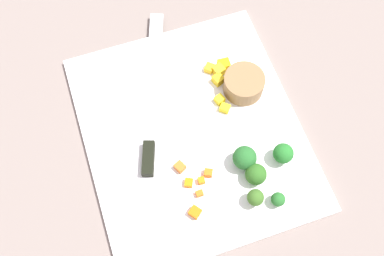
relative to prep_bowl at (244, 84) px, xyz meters
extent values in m
plane|color=gray|center=(0.05, -0.12, -0.03)|extent=(4.00, 4.00, 0.00)
cube|color=white|center=(0.05, -0.12, -0.03)|extent=(0.45, 0.39, 0.01)
cylinder|color=olive|center=(0.00, 0.00, 0.00)|extent=(0.08, 0.08, 0.04)
cube|color=silver|center=(-0.13, -0.14, -0.02)|extent=(0.19, 0.09, 0.00)
cube|color=black|center=(0.08, -0.21, -0.01)|extent=(0.07, 0.04, 0.02)
cube|color=orange|center=(0.17, -0.15, -0.01)|extent=(0.01, 0.01, 0.01)
cube|color=orange|center=(0.15, -0.14, -0.01)|extent=(0.01, 0.01, 0.01)
cube|color=orange|center=(0.11, -0.16, -0.01)|extent=(0.02, 0.02, 0.01)
cube|color=orange|center=(0.14, -0.12, -0.01)|extent=(0.02, 0.02, 0.01)
cube|color=orange|center=(0.15, -0.16, -0.01)|extent=(0.02, 0.02, 0.01)
cube|color=orange|center=(0.20, -0.16, -0.01)|extent=(0.02, 0.02, 0.01)
cube|color=yellow|center=(-0.03, -0.04, -0.01)|extent=(0.02, 0.02, 0.02)
cube|color=yellow|center=(-0.05, -0.03, -0.01)|extent=(0.02, 0.03, 0.02)
cube|color=yellow|center=(-0.06, -0.05, -0.01)|extent=(0.02, 0.02, 0.01)
cube|color=yellow|center=(0.01, -0.05, -0.01)|extent=(0.02, 0.02, 0.01)
cube|color=yellow|center=(0.03, -0.05, -0.01)|extent=(0.02, 0.02, 0.01)
cube|color=yellow|center=(-0.06, -0.02, -0.01)|extent=(0.02, 0.02, 0.02)
cylinder|color=#91B25E|center=(0.22, -0.03, -0.01)|extent=(0.01, 0.01, 0.01)
sphere|color=#286A29|center=(0.22, -0.03, 0.00)|extent=(0.02, 0.02, 0.02)
cylinder|color=#84AD5B|center=(0.15, 0.01, -0.01)|extent=(0.01, 0.01, 0.01)
sphere|color=#257329|center=(0.15, 0.01, 0.00)|extent=(0.04, 0.04, 0.04)
cylinder|color=#82C258|center=(0.14, -0.05, -0.01)|extent=(0.01, 0.01, 0.01)
sphere|color=#256629|center=(0.14, -0.05, 0.01)|extent=(0.04, 0.04, 0.04)
cylinder|color=#95C26A|center=(0.17, -0.05, -0.01)|extent=(0.01, 0.01, 0.01)
sphere|color=#2D6320|center=(0.17, -0.05, 0.00)|extent=(0.04, 0.04, 0.04)
cylinder|color=#8EAB5D|center=(0.21, -0.06, -0.01)|extent=(0.01, 0.01, 0.02)
sphere|color=#3A6623|center=(0.21, -0.06, 0.00)|extent=(0.03, 0.03, 0.03)
camera|label=1|loc=(0.36, -0.22, 0.73)|focal=41.23mm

